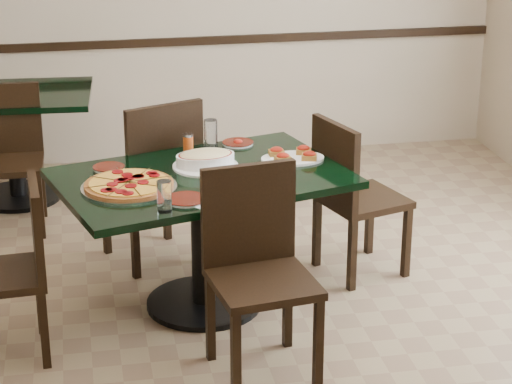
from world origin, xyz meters
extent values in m
plane|color=olive|center=(0.00, 0.00, 0.00)|extent=(5.50, 5.50, 0.00)
plane|color=tan|center=(0.00, -2.75, 1.40)|extent=(5.00, 0.00, 5.00)
cube|color=black|center=(0.00, 2.73, 0.90)|extent=(5.00, 0.03, 0.06)
cube|color=black|center=(-0.08, 0.24, 0.73)|extent=(1.64, 1.29, 0.04)
cylinder|color=black|center=(-0.08, 0.24, 0.35)|extent=(0.12, 0.12, 0.71)
cylinder|color=black|center=(-0.08, 0.24, 0.01)|extent=(0.62, 0.62, 0.03)
cube|color=black|center=(-1.12, 2.06, 0.73)|extent=(1.11, 0.84, 0.04)
cylinder|color=black|center=(-1.12, 2.06, 0.35)|extent=(0.12, 0.12, 0.71)
cylinder|color=black|center=(-1.12, 2.06, 0.01)|extent=(0.58, 0.58, 0.03)
cube|color=black|center=(-0.30, 0.91, 0.48)|extent=(0.60, 0.60, 0.04)
cube|color=black|center=(-0.22, 0.72, 0.75)|extent=(0.45, 0.21, 0.50)
cube|color=black|center=(-0.18, 1.18, 0.23)|extent=(0.05, 0.05, 0.46)
cube|color=black|center=(-0.03, 0.80, 0.23)|extent=(0.05, 0.05, 0.46)
cube|color=black|center=(-0.56, 1.03, 0.23)|extent=(0.05, 0.05, 0.46)
cube|color=black|center=(-0.41, 0.65, 0.23)|extent=(0.05, 0.05, 0.46)
cube|color=black|center=(0.10, -0.49, 0.47)|extent=(0.52, 0.52, 0.04)
cube|color=black|center=(0.07, -0.28, 0.73)|extent=(0.46, 0.11, 0.49)
cube|color=black|center=(-0.06, -0.72, 0.22)|extent=(0.05, 0.05, 0.45)
cube|color=black|center=(-0.12, -0.32, 0.22)|extent=(0.05, 0.05, 0.45)
cube|color=black|center=(0.33, -0.66, 0.22)|extent=(0.05, 0.05, 0.45)
cube|color=black|center=(0.27, -0.27, 0.22)|extent=(0.05, 0.05, 0.45)
cube|color=black|center=(0.87, 0.51, 0.44)|extent=(0.54, 0.54, 0.04)
cube|color=black|center=(0.69, 0.45, 0.69)|extent=(0.17, 0.42, 0.46)
cube|color=black|center=(1.10, 0.39, 0.21)|extent=(0.05, 0.05, 0.42)
cube|color=black|center=(0.75, 0.28, 0.21)|extent=(0.05, 0.05, 0.42)
cube|color=black|center=(0.99, 0.74, 0.21)|extent=(0.05, 0.05, 0.42)
cube|color=black|center=(0.64, 0.63, 0.21)|extent=(0.05, 0.05, 0.42)
cube|color=black|center=(-1.10, -0.09, 0.42)|extent=(0.44, 0.44, 0.04)
cube|color=black|center=(-0.91, -0.08, 0.66)|extent=(0.07, 0.41, 0.44)
cube|color=black|center=(-0.93, 0.10, 0.20)|extent=(0.04, 0.04, 0.40)
cube|color=black|center=(-0.91, -0.25, 0.20)|extent=(0.04, 0.04, 0.40)
cube|color=black|center=(-1.13, 1.52, 0.43)|extent=(0.43, 0.43, 0.04)
cube|color=black|center=(-1.13, 1.71, 0.68)|extent=(0.42, 0.05, 0.45)
cube|color=black|center=(-0.95, 1.33, 0.21)|extent=(0.04, 0.04, 0.41)
cube|color=black|center=(-0.94, 1.69, 0.21)|extent=(0.04, 0.04, 0.41)
cylinder|color=silver|center=(-0.46, 0.11, 0.76)|extent=(0.48, 0.48, 0.01)
cylinder|color=brown|center=(-0.46, 0.11, 0.77)|extent=(0.44, 0.44, 0.02)
cylinder|color=gold|center=(-0.46, 0.11, 0.78)|extent=(0.39, 0.39, 0.01)
cylinder|color=white|center=(-0.04, 0.35, 0.76)|extent=(0.35, 0.35, 0.01)
ellipsoid|color=beige|center=(-0.04, 0.35, 0.82)|extent=(0.29, 0.21, 0.04)
ellipsoid|color=olive|center=(0.05, -0.03, 0.81)|extent=(0.19, 0.14, 0.07)
cylinder|color=white|center=(-0.20, -0.11, 0.76)|extent=(0.19, 0.19, 0.01)
cylinder|color=#390903|center=(-0.20, -0.11, 0.76)|extent=(0.20, 0.20, 0.00)
cylinder|color=white|center=(0.19, 0.70, 0.76)|extent=(0.17, 0.17, 0.01)
cylinder|color=#390903|center=(0.19, 0.70, 0.76)|extent=(0.18, 0.18, 0.00)
ellipsoid|color=#971907|center=(0.19, 0.70, 0.77)|extent=(0.05, 0.05, 0.02)
cylinder|color=white|center=(-0.54, 0.42, 0.76)|extent=(0.16, 0.16, 0.01)
cylinder|color=#390903|center=(-0.54, 0.42, 0.76)|extent=(0.17, 0.17, 0.00)
cube|color=white|center=(-0.11, -0.17, 0.75)|extent=(0.20, 0.20, 0.00)
cube|color=silver|center=(-0.09, -0.17, 0.76)|extent=(0.09, 0.12, 0.00)
cylinder|color=white|center=(0.03, 0.67, 0.83)|extent=(0.07, 0.07, 0.16)
cylinder|color=white|center=(-0.31, -0.22, 0.83)|extent=(0.07, 0.07, 0.15)
cylinder|color=#D55D16|center=(-0.10, 0.63, 0.79)|extent=(0.06, 0.06, 0.09)
cylinder|color=silver|center=(-0.10, 0.63, 0.84)|extent=(0.06, 0.06, 0.01)
camera|label=1|loc=(-0.69, -4.54, 2.50)|focal=70.00mm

